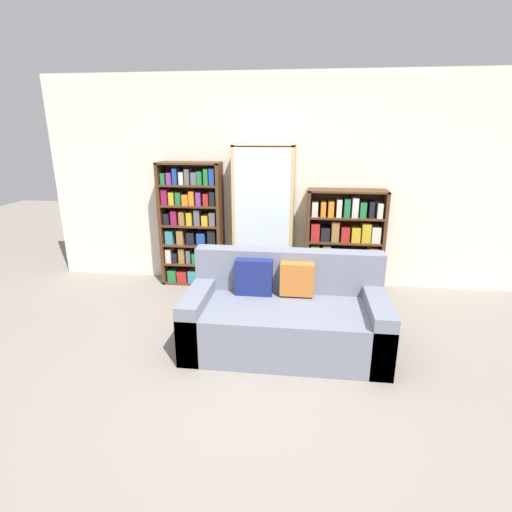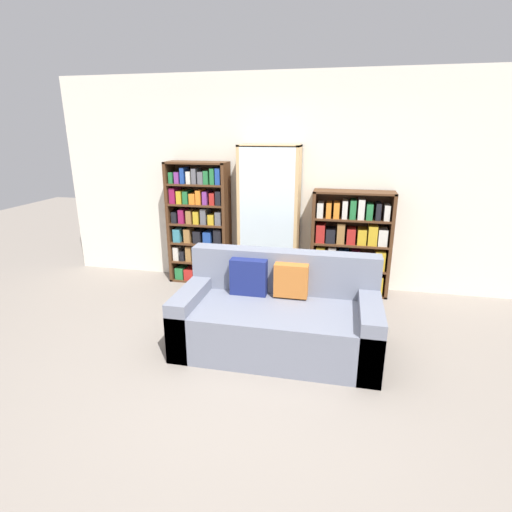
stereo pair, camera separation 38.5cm
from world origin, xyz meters
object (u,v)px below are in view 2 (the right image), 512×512
(couch, at_px, (278,317))
(bookshelf_left, at_px, (199,225))
(wine_bottle, at_px, (310,297))
(display_cabinet, at_px, (269,218))
(bookshelf_right, at_px, (350,245))

(couch, height_order, bookshelf_left, bookshelf_left)
(bookshelf_left, distance_m, wine_bottle, 1.81)
(bookshelf_left, xyz_separation_m, display_cabinet, (0.96, -0.02, 0.13))
(bookshelf_right, relative_size, wine_bottle, 3.64)
(bookshelf_left, height_order, bookshelf_right, bookshelf_left)
(bookshelf_left, relative_size, wine_bottle, 4.52)
(bookshelf_left, distance_m, bookshelf_right, 2.00)
(bookshelf_right, distance_m, wine_bottle, 0.91)
(couch, relative_size, wine_bottle, 5.19)
(bookshelf_left, bearing_deg, display_cabinet, -0.99)
(bookshelf_right, bearing_deg, display_cabinet, -179.10)
(couch, bearing_deg, wine_bottle, 75.76)
(couch, relative_size, display_cabinet, 1.01)
(bookshelf_left, xyz_separation_m, wine_bottle, (1.56, -0.64, -0.65))
(display_cabinet, bearing_deg, couch, -76.26)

